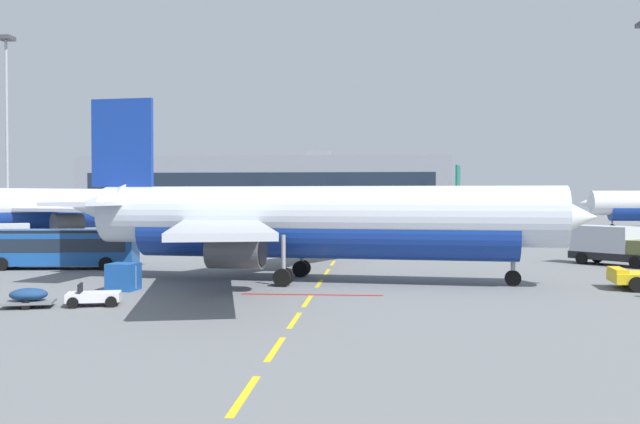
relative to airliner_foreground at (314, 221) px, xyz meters
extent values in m
plane|color=slate|center=(22.41, 11.96, -3.95)|extent=(400.00, 400.00, 0.00)
cube|color=yellow|center=(0.41, -25.58, -3.95)|extent=(0.24, 4.00, 0.01)
cube|color=yellow|center=(0.41, -19.76, -3.95)|extent=(0.24, 4.00, 0.01)
cube|color=yellow|center=(0.41, -13.96, -3.95)|extent=(0.24, 4.00, 0.01)
cube|color=yellow|center=(0.41, -8.35, -3.95)|extent=(0.24, 4.00, 0.01)
cube|color=yellow|center=(0.41, -1.01, -3.95)|extent=(0.24, 4.00, 0.01)
cube|color=yellow|center=(0.41, 5.69, -3.95)|extent=(0.24, 4.00, 0.01)
cube|color=yellow|center=(0.41, 12.34, -3.95)|extent=(0.24, 4.00, 0.01)
cube|color=yellow|center=(0.41, 19.14, -3.95)|extent=(0.24, 4.00, 0.01)
cube|color=yellow|center=(0.41, 25.20, -3.95)|extent=(0.24, 4.00, 0.01)
cube|color=yellow|center=(0.41, 31.80, -3.95)|extent=(0.24, 4.00, 0.01)
cube|color=yellow|center=(0.41, 38.83, -3.95)|extent=(0.24, 4.00, 0.01)
cube|color=yellow|center=(0.41, 45.85, -3.95)|extent=(0.24, 4.00, 0.01)
cube|color=yellow|center=(0.41, 52.95, -3.95)|extent=(0.24, 4.00, 0.01)
cube|color=yellow|center=(0.41, 59.53, -3.95)|extent=(0.24, 4.00, 0.01)
cube|color=#B21414|center=(0.41, -6.04, -3.95)|extent=(8.00, 0.40, 0.01)
cylinder|color=silver|center=(0.58, -0.06, 0.35)|extent=(30.33, 7.04, 3.80)
cylinder|color=navy|center=(0.58, -0.06, -0.69)|extent=(24.73, 6.13, 3.50)
cone|color=silver|center=(15.54, -1.69, 0.35)|extent=(3.88, 4.08, 3.72)
cone|color=silver|center=(-15.08, 1.64, 0.83)|extent=(4.52, 3.67, 3.23)
cube|color=#192333|center=(14.50, -1.58, 1.02)|extent=(1.90, 3.01, 0.60)
cube|color=navy|center=(-13.34, 1.45, 5.25)|extent=(4.41, 0.83, 6.00)
cube|color=silver|center=(-13.69, 4.71, 1.11)|extent=(3.87, 6.71, 0.24)
cube|color=silver|center=(-14.38, -1.65, 1.11)|extent=(3.87, 6.71, 0.24)
cube|color=#B7BCC6|center=(-2.45, 8.82, -0.12)|extent=(11.65, 17.41, 0.36)
cube|color=#B7BCC6|center=(-4.29, -8.08, -0.12)|extent=(8.52, 17.65, 0.36)
cylinder|color=#4C4F54|center=(-2.92, 5.85, -1.57)|extent=(3.41, 2.43, 2.10)
cylinder|color=black|center=(-1.33, 5.68, -1.57)|extent=(0.31, 1.79, 1.79)
cylinder|color=#4C4F54|center=(-4.11, -5.08, -1.57)|extent=(3.41, 2.43, 2.10)
cylinder|color=black|center=(-2.52, -5.26, -1.57)|extent=(0.31, 1.79, 1.79)
cylinder|color=gray|center=(12.41, -1.35, -2.12)|extent=(0.28, 0.28, 2.67)
cylinder|color=black|center=(12.41, -1.35, -3.45)|extent=(1.01, 0.39, 0.99)
cylinder|color=gray|center=(-1.13, 2.74, -2.09)|extent=(0.28, 0.28, 2.61)
cylinder|color=black|center=(-1.09, 3.09, -3.40)|extent=(1.13, 0.47, 1.10)
cylinder|color=black|center=(-1.16, 2.39, -3.40)|extent=(1.13, 0.47, 1.10)
cylinder|color=gray|center=(-1.69, -2.43, -2.09)|extent=(0.28, 0.28, 2.61)
cylinder|color=black|center=(-1.65, -2.08, -3.40)|extent=(1.13, 0.47, 1.10)
cylinder|color=black|center=(-1.73, -2.78, -3.40)|extent=(1.13, 0.47, 1.10)
cube|color=yellow|center=(18.43, -2.02, -2.83)|extent=(0.96, 2.58, 0.24)
cylinder|color=black|center=(19.01, -3.49, -3.50)|extent=(0.94, 0.49, 0.90)
cylinder|color=black|center=(19.30, -0.70, -3.50)|extent=(0.94, 0.49, 0.90)
cylinder|color=silver|center=(15.13, 66.97, -0.06)|extent=(10.10, 27.23, 3.44)
cylinder|color=#0F604C|center=(15.13, 66.97, -1.01)|extent=(8.57, 22.25, 3.16)
cone|color=silver|center=(11.75, 53.78, -0.06)|extent=(4.05, 3.90, 3.37)
cone|color=silver|center=(18.67, 80.77, 0.37)|extent=(3.77, 4.41, 2.92)
cube|color=#192333|center=(11.98, 54.70, 0.54)|extent=(2.86, 2.04, 0.54)
cube|color=#0F604C|center=(18.28, 79.24, 4.37)|extent=(1.30, 3.94, 5.43)
cube|color=silver|center=(21.24, 79.13, 0.63)|extent=(6.33, 4.24, 0.22)
cube|color=silver|center=(15.63, 80.57, 0.63)|extent=(6.33, 4.24, 0.22)
cube|color=#B7BCC6|center=(23.47, 68.54, -0.49)|extent=(15.21, 12.14, 0.33)
cube|color=#B7BCC6|center=(8.58, 72.36, -0.49)|extent=(15.69, 5.64, 0.33)
cylinder|color=#4C4F54|center=(20.88, 69.35, -1.80)|extent=(2.56, 3.28, 1.90)
cylinder|color=black|center=(20.52, 67.95, -1.80)|extent=(1.59, 0.51, 1.61)
cylinder|color=#4C4F54|center=(11.24, 71.82, -1.80)|extent=(2.56, 3.28, 1.90)
cylinder|color=black|center=(10.88, 70.42, -1.80)|extent=(1.59, 0.51, 1.61)
cylinder|color=gray|center=(12.46, 56.54, -2.30)|extent=(0.25, 0.25, 2.41)
cylinder|color=black|center=(12.46, 56.54, -3.50)|extent=(0.47, 0.93, 0.90)
cylinder|color=gray|center=(17.86, 68.14, -2.27)|extent=(0.25, 0.25, 2.36)
cylinder|color=black|center=(18.17, 68.06, -3.45)|extent=(0.55, 1.04, 1.00)
cylinder|color=black|center=(17.55, 68.22, -3.45)|extent=(0.55, 1.04, 1.00)
cylinder|color=gray|center=(13.30, 69.31, -2.27)|extent=(0.25, 0.25, 2.36)
cylinder|color=black|center=(13.61, 69.23, -3.45)|extent=(0.55, 1.04, 1.00)
cylinder|color=black|center=(13.00, 69.39, -3.45)|extent=(0.55, 1.04, 1.00)
cone|color=white|center=(38.64, 70.24, 0.52)|extent=(3.73, 3.96, 3.87)
cube|color=#192333|center=(39.73, 70.21, 1.21)|extent=(1.74, 3.00, 0.62)
cylinder|color=gray|center=(41.92, 70.16, -2.05)|extent=(0.29, 0.29, 2.77)
cylinder|color=black|center=(41.92, 70.16, -3.44)|extent=(1.04, 0.32, 1.03)
cylinder|color=silver|center=(-33.01, 39.43, 0.55)|extent=(24.24, 25.90, 3.98)
cylinder|color=navy|center=(-33.01, 39.43, -0.54)|extent=(20.04, 21.36, 3.66)
cone|color=silver|center=(-22.36, 51.04, 0.55)|extent=(5.35, 5.34, 3.90)
cube|color=#192333|center=(-23.10, 50.23, 1.25)|extent=(3.33, 3.25, 0.63)
cube|color=#B7BCC6|center=(-42.38, 42.39, 0.05)|extent=(12.82, 18.06, 0.38)
cube|color=#B7BCC6|center=(-29.28, 30.35, 0.05)|extent=(18.33, 11.65, 0.38)
cylinder|color=#4C4F54|center=(-40.18, 40.15, -1.46)|extent=(3.89, 3.95, 2.20)
cylinder|color=black|center=(-39.04, 41.38, -1.46)|extent=(1.46, 1.36, 1.87)
cylinder|color=#4C4F54|center=(-31.69, 32.36, -1.46)|extent=(3.89, 3.95, 2.20)
cylinder|color=black|center=(-30.56, 33.59, -1.46)|extent=(1.46, 1.36, 1.87)
cylinder|color=gray|center=(-24.59, 48.61, -2.04)|extent=(0.29, 0.29, 2.79)
cylinder|color=black|center=(-24.59, 48.61, -3.43)|extent=(0.92, 0.96, 1.04)
cylinder|color=gray|center=(-36.43, 39.73, -2.01)|extent=(0.29, 0.29, 2.73)
cylinder|color=black|center=(-36.70, 39.98, -3.37)|extent=(1.05, 1.10, 1.15)
cylinder|color=black|center=(-36.16, 39.49, -3.37)|extent=(1.05, 1.10, 1.15)
cylinder|color=gray|center=(-32.43, 36.05, -2.01)|extent=(0.29, 0.29, 2.73)
cylinder|color=black|center=(-32.70, 36.30, -3.37)|extent=(1.05, 1.10, 1.15)
cylinder|color=black|center=(-32.16, 35.80, -3.37)|extent=(1.05, 1.10, 1.15)
cube|color=#194C99|center=(-20.37, 6.23, -2.30)|extent=(12.24, 4.15, 2.70)
cube|color=#192333|center=(-20.37, 6.23, -2.10)|extent=(11.29, 4.07, 1.00)
cube|color=black|center=(-20.37, 6.23, -1.07)|extent=(12.26, 4.17, 0.20)
cylinder|color=black|center=(-16.49, 8.07, -3.45)|extent=(1.03, 0.44, 1.00)
cylinder|color=black|center=(-16.16, 5.39, -3.45)|extent=(1.03, 0.44, 1.00)
cylinder|color=black|center=(-24.11, 7.13, -3.45)|extent=(1.03, 0.44, 1.00)
cylinder|color=black|center=(-23.78, 4.45, -3.45)|extent=(1.03, 0.44, 1.00)
cube|color=black|center=(-27.84, 13.33, -3.21)|extent=(7.28, 5.50, 0.60)
cube|color=maroon|center=(-25.82, 14.45, -2.36)|extent=(3.20, 3.17, 1.10)
cube|color=#192333|center=(-24.81, 15.01, -2.26)|extent=(0.99, 1.71, 0.64)
cube|color=#B7BCC6|center=(-28.69, 12.85, -1.86)|extent=(5.33, 4.41, 2.10)
cylinder|color=black|center=(-26.46, 15.47, -3.47)|extent=(0.98, 0.71, 0.96)
cylinder|color=black|center=(-25.29, 13.37, -3.47)|extent=(0.98, 0.71, 0.96)
cube|color=black|center=(23.08, 12.26, -3.21)|extent=(6.54, 6.75, 0.60)
cube|color=#B7BCC6|center=(22.41, 12.98, -1.86)|extent=(5.01, 5.11, 2.10)
cylinder|color=black|center=(23.74, 9.81, -3.47)|extent=(0.86, 0.89, 0.96)
cylinder|color=black|center=(22.43, 14.72, -3.47)|extent=(0.86, 0.89, 0.96)
cylinder|color=black|center=(20.68, 13.08, -3.47)|extent=(0.86, 0.89, 0.96)
cube|color=silver|center=(-10.20, -10.80, -3.49)|extent=(2.89, 2.06, 0.44)
cube|color=black|center=(-10.83, -10.98, -3.09)|extent=(0.42, 1.11, 0.56)
cylinder|color=black|center=(-9.52, -9.87, -3.67)|extent=(0.59, 0.33, 0.56)
cylinder|color=black|center=(-9.14, -11.22, -3.67)|extent=(0.59, 0.33, 0.56)
cylinder|color=black|center=(-11.27, -10.38, -3.67)|extent=(0.59, 0.33, 0.56)
cylinder|color=black|center=(-10.89, -11.72, -3.67)|extent=(0.59, 0.33, 0.56)
cube|color=slate|center=(-13.18, -11.65, -3.67)|extent=(2.72, 2.10, 0.12)
ellipsoid|color=navy|center=(-13.18, -11.65, -3.29)|extent=(2.08, 1.66, 0.64)
cylinder|color=black|center=(-13.37, -11.00, -3.73)|extent=(0.46, 0.26, 0.44)
cylinder|color=black|center=(-13.00, -12.30, -3.73)|extent=(0.46, 0.26, 0.44)
cube|color=#194C9E|center=(-10.82, -5.12, -3.15)|extent=(1.76, 1.73, 1.60)
cube|color=silver|center=(-10.82, -5.12, -3.15)|extent=(1.61, 0.22, 1.36)
cylinder|color=slate|center=(-43.34, 40.25, -3.65)|extent=(0.70, 0.70, 0.60)
cylinder|color=#9EA0A5|center=(-43.34, 40.25, 8.82)|extent=(0.36, 0.36, 25.54)
cube|color=#3F3F44|center=(-43.34, 40.25, 21.84)|extent=(1.80, 1.80, 0.50)
cube|color=gray|center=(-25.71, 135.73, 3.93)|extent=(95.56, 20.75, 15.76)
cube|color=#192333|center=(-25.71, 125.30, 4.72)|extent=(87.92, 0.12, 5.67)
cube|color=gray|center=(-11.38, 135.73, 12.61)|extent=(6.00, 5.00, 1.60)
camera|label=1|loc=(4.11, -44.33, 1.59)|focal=38.59mm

